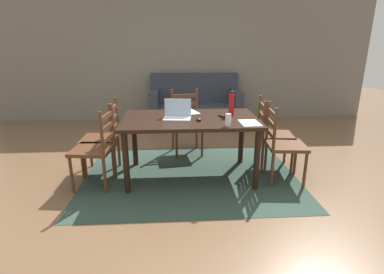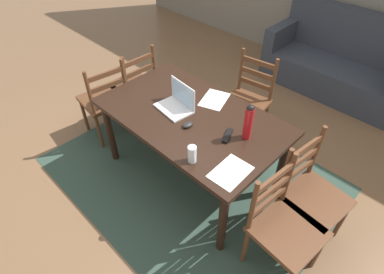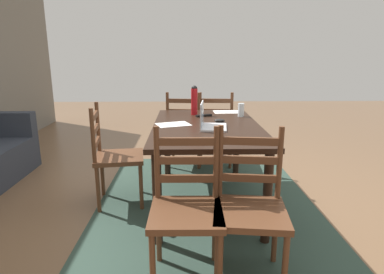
% 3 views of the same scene
% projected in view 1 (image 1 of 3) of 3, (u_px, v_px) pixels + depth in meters
% --- Properties ---
extents(ground_plane, '(14.00, 14.00, 0.00)m').
position_uv_depth(ground_plane, '(190.00, 175.00, 3.90)').
color(ground_plane, brown).
extents(area_rug, '(2.66, 2.05, 0.01)m').
position_uv_depth(area_rug, '(190.00, 175.00, 3.90)').
color(area_rug, '#2D4238').
rests_on(area_rug, ground).
extents(wall_back, '(8.00, 0.12, 2.70)m').
position_uv_depth(wall_back, '(182.00, 55.00, 6.35)').
color(wall_back, slate).
rests_on(wall_back, ground).
extents(dining_table, '(1.63, 0.97, 0.76)m').
position_uv_depth(dining_table, '(190.00, 125.00, 3.69)').
color(dining_table, black).
rests_on(dining_table, ground).
extents(chair_right_far, '(0.49, 0.49, 0.95)m').
position_uv_depth(chair_right_far, '(273.00, 135.00, 4.01)').
color(chair_right_far, '#56331E').
rests_on(chair_right_far, ground).
extents(chair_left_far, '(0.45, 0.45, 0.95)m').
position_uv_depth(chair_left_far, '(103.00, 138.00, 3.87)').
color(chair_left_far, '#56331E').
rests_on(chair_left_far, ground).
extents(chair_left_near, '(0.49, 0.49, 0.95)m').
position_uv_depth(chair_left_near, '(96.00, 149.00, 3.50)').
color(chair_left_near, '#56331E').
rests_on(chair_left_near, ground).
extents(chair_right_near, '(0.48, 0.48, 0.95)m').
position_uv_depth(chair_right_near, '(283.00, 145.00, 3.64)').
color(chair_right_near, '#56331E').
rests_on(chair_right_near, ground).
extents(chair_far_head, '(0.50, 0.50, 0.95)m').
position_uv_depth(chair_far_head, '(187.00, 123.00, 4.57)').
color(chair_far_head, '#56331E').
rests_on(chair_far_head, ground).
extents(couch, '(1.80, 0.80, 1.00)m').
position_uv_depth(couch, '(195.00, 106.00, 6.22)').
color(couch, '#2D333D').
rests_on(couch, ground).
extents(laptop, '(0.34, 0.26, 0.23)m').
position_uv_depth(laptop, '(177.00, 114.00, 3.63)').
color(laptop, silver).
rests_on(laptop, dining_table).
extents(water_bottle, '(0.07, 0.07, 0.31)m').
position_uv_depth(water_bottle, '(231.00, 103.00, 3.74)').
color(water_bottle, '#A81419').
rests_on(water_bottle, dining_table).
extents(drinking_glass, '(0.06, 0.06, 0.14)m').
position_uv_depth(drinking_glass, '(228.00, 120.00, 3.30)').
color(drinking_glass, silver).
rests_on(drinking_glass, dining_table).
extents(computer_mouse, '(0.06, 0.10, 0.03)m').
position_uv_depth(computer_mouse, '(199.00, 119.00, 3.54)').
color(computer_mouse, black).
rests_on(computer_mouse, dining_table).
extents(tv_remote, '(0.11, 0.17, 0.02)m').
position_uv_depth(tv_remote, '(224.00, 117.00, 3.69)').
color(tv_remote, black).
rests_on(tv_remote, dining_table).
extents(paper_stack_left, '(0.30, 0.35, 0.00)m').
position_uv_depth(paper_stack_left, '(189.00, 112.00, 3.96)').
color(paper_stack_left, white).
rests_on(paper_stack_left, dining_table).
extents(paper_stack_right, '(0.22, 0.31, 0.00)m').
position_uv_depth(paper_stack_right, '(250.00, 123.00, 3.44)').
color(paper_stack_right, white).
rests_on(paper_stack_right, dining_table).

